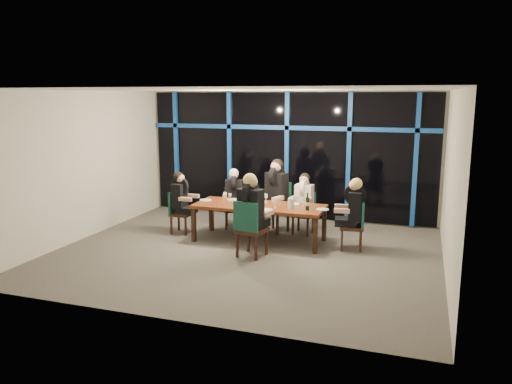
% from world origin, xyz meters
% --- Properties ---
extents(room, '(7.04, 7.00, 3.02)m').
position_xyz_m(room, '(0.00, 0.00, 2.02)').
color(room, '#5D5852').
rests_on(room, ground).
extents(window_wall, '(6.86, 0.43, 2.94)m').
position_xyz_m(window_wall, '(0.01, 2.93, 1.55)').
color(window_wall, black).
rests_on(window_wall, ground).
extents(dining_table, '(2.60, 1.00, 0.75)m').
position_xyz_m(dining_table, '(0.00, 0.80, 0.68)').
color(dining_table, brown).
rests_on(dining_table, ground).
extents(chair_far_left, '(0.53, 0.53, 0.90)m').
position_xyz_m(chair_far_left, '(-0.88, 1.67, 0.50)').
color(chair_far_left, black).
rests_on(chair_far_left, ground).
extents(chair_far_mid, '(0.63, 0.63, 1.08)m').
position_xyz_m(chair_far_mid, '(0.14, 1.67, 0.60)').
color(chair_far_mid, black).
rests_on(chair_far_mid, ground).
extents(chair_far_right, '(0.46, 0.46, 0.89)m').
position_xyz_m(chair_far_right, '(0.72, 1.69, 0.50)').
color(chair_far_right, black).
rests_on(chair_far_right, ground).
extents(chair_end_left, '(0.42, 0.42, 0.90)m').
position_xyz_m(chair_end_left, '(-1.84, 0.86, 0.50)').
color(chair_end_left, black).
rests_on(chair_end_left, ground).
extents(chair_end_right, '(0.50, 0.50, 0.94)m').
position_xyz_m(chair_end_right, '(1.92, 0.87, 0.53)').
color(chair_end_right, black).
rests_on(chair_end_right, ground).
extents(chair_near_mid, '(0.57, 0.57, 1.05)m').
position_xyz_m(chair_near_mid, '(0.16, -0.24, 0.59)').
color(chair_near_mid, black).
rests_on(chair_near_mid, ground).
extents(diner_far_left, '(0.54, 0.62, 0.88)m').
position_xyz_m(diner_far_left, '(-0.85, 1.60, 0.86)').
color(diner_far_left, black).
rests_on(diner_far_left, ground).
extents(diner_far_mid, '(0.65, 0.73, 1.05)m').
position_xyz_m(diner_far_mid, '(0.11, 1.58, 1.03)').
color(diner_far_mid, black).
rests_on(diner_far_mid, ground).
extents(diner_far_right, '(0.47, 0.58, 0.87)m').
position_xyz_m(diner_far_right, '(0.71, 1.61, 0.85)').
color(diner_far_right, silver).
rests_on(diner_far_right, ground).
extents(diner_end_left, '(0.56, 0.45, 0.88)m').
position_xyz_m(diner_end_left, '(-1.76, 0.86, 0.86)').
color(diner_end_left, black).
rests_on(diner_end_left, ground).
extents(diner_end_right, '(0.62, 0.50, 0.92)m').
position_xyz_m(diner_end_right, '(1.84, 0.86, 0.90)').
color(diner_end_right, black).
rests_on(diner_end_right, ground).
extents(diner_near_mid, '(0.58, 0.70, 1.03)m').
position_xyz_m(diner_near_mid, '(0.17, -0.16, 1.00)').
color(diner_near_mid, black).
rests_on(diner_near_mid, ground).
extents(plate_far_left, '(0.24, 0.24, 0.01)m').
position_xyz_m(plate_far_left, '(-0.67, 1.07, 0.76)').
color(plate_far_left, white).
rests_on(plate_far_left, dining_table).
extents(plate_far_mid, '(0.24, 0.24, 0.01)m').
position_xyz_m(plate_far_mid, '(-0.07, 1.05, 0.76)').
color(plate_far_mid, white).
rests_on(plate_far_mid, dining_table).
extents(plate_far_right, '(0.24, 0.24, 0.01)m').
position_xyz_m(plate_far_right, '(0.64, 1.05, 0.76)').
color(plate_far_right, white).
rests_on(plate_far_right, dining_table).
extents(plate_end_left, '(0.24, 0.24, 0.01)m').
position_xyz_m(plate_end_left, '(-1.20, 0.85, 0.76)').
color(plate_end_left, white).
rests_on(plate_end_left, dining_table).
extents(plate_end_right, '(0.24, 0.24, 0.01)m').
position_xyz_m(plate_end_right, '(1.28, 0.78, 0.76)').
color(plate_end_right, white).
rests_on(plate_end_right, dining_table).
extents(plate_near_mid, '(0.24, 0.24, 0.01)m').
position_xyz_m(plate_near_mid, '(0.28, 0.40, 0.76)').
color(plate_near_mid, white).
rests_on(plate_near_mid, dining_table).
extents(wine_bottle, '(0.08, 0.08, 0.34)m').
position_xyz_m(wine_bottle, '(1.01, 0.66, 0.88)').
color(wine_bottle, black).
rests_on(wine_bottle, dining_table).
extents(water_pitcher, '(0.13, 0.11, 0.20)m').
position_xyz_m(water_pitcher, '(0.68, 0.67, 0.85)').
color(water_pitcher, silver).
rests_on(water_pitcher, dining_table).
extents(tea_light, '(0.05, 0.05, 0.03)m').
position_xyz_m(tea_light, '(-0.12, 0.61, 0.77)').
color(tea_light, '#FFAA4C').
rests_on(tea_light, dining_table).
extents(wine_glass_a, '(0.06, 0.06, 0.16)m').
position_xyz_m(wine_glass_a, '(-0.23, 0.68, 0.87)').
color(wine_glass_a, silver).
rests_on(wine_glass_a, dining_table).
extents(wine_glass_b, '(0.07, 0.07, 0.18)m').
position_xyz_m(wine_glass_b, '(0.07, 1.01, 0.88)').
color(wine_glass_b, silver).
rests_on(wine_glass_b, dining_table).
extents(wine_glass_c, '(0.07, 0.07, 0.19)m').
position_xyz_m(wine_glass_c, '(0.38, 0.65, 0.89)').
color(wine_glass_c, silver).
rests_on(wine_glass_c, dining_table).
extents(wine_glass_d, '(0.06, 0.06, 0.16)m').
position_xyz_m(wine_glass_d, '(-0.70, 0.97, 0.87)').
color(wine_glass_d, silver).
rests_on(wine_glass_d, dining_table).
extents(wine_glass_e, '(0.06, 0.06, 0.16)m').
position_xyz_m(wine_glass_e, '(0.84, 1.02, 0.87)').
color(wine_glass_e, silver).
rests_on(wine_glass_e, dining_table).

